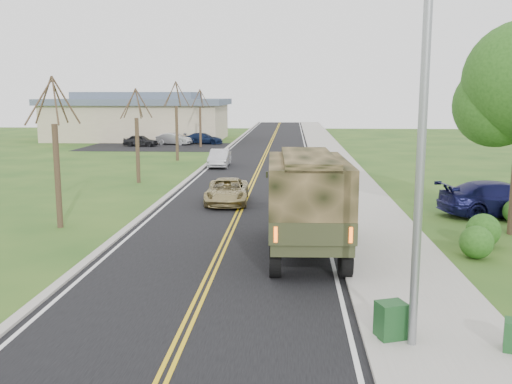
# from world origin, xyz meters

# --- Properties ---
(ground) EXTENTS (160.00, 160.00, 0.00)m
(ground) POSITION_xyz_m (0.00, 0.00, 0.00)
(ground) COLOR #224717
(ground) RESTS_ON ground
(road) EXTENTS (8.00, 120.00, 0.01)m
(road) POSITION_xyz_m (0.00, 40.00, 0.01)
(road) COLOR black
(road) RESTS_ON ground
(curb_right) EXTENTS (0.30, 120.00, 0.12)m
(curb_right) POSITION_xyz_m (4.15, 40.00, 0.06)
(curb_right) COLOR #9E998E
(curb_right) RESTS_ON ground
(sidewalk_right) EXTENTS (3.20, 120.00, 0.10)m
(sidewalk_right) POSITION_xyz_m (5.90, 40.00, 0.05)
(sidewalk_right) COLOR #9E998E
(sidewalk_right) RESTS_ON ground
(curb_left) EXTENTS (0.30, 120.00, 0.10)m
(curb_left) POSITION_xyz_m (-4.15, 40.00, 0.05)
(curb_left) COLOR #9E998E
(curb_left) RESTS_ON ground
(street_light) EXTENTS (1.65, 0.22, 8.00)m
(street_light) POSITION_xyz_m (4.90, -0.50, 4.43)
(street_light) COLOR gray
(street_light) RESTS_ON ground
(bare_tree_a) EXTENTS (1.93, 2.26, 6.08)m
(bare_tree_a) POSITION_xyz_m (-7.00, 10.00, 2.63)
(bare_tree_a) COLOR #38281C
(bare_tree_a) RESTS_ON ground
(bare_tree_b) EXTENTS (1.83, 2.14, 5.73)m
(bare_tree_b) POSITION_xyz_m (-7.00, 22.00, 2.48)
(bare_tree_b) COLOR #38281C
(bare_tree_b) RESTS_ON ground
(bare_tree_c) EXTENTS (2.04, 2.39, 6.42)m
(bare_tree_c) POSITION_xyz_m (-7.00, 34.00, 2.78)
(bare_tree_c) COLOR #38281C
(bare_tree_c) RESTS_ON ground
(bare_tree_d) EXTENTS (1.88, 2.20, 5.91)m
(bare_tree_d) POSITION_xyz_m (-7.00, 46.00, 2.55)
(bare_tree_d) COLOR #38281C
(bare_tree_d) RESTS_ON ground
(commercial_building) EXTENTS (25.50, 21.50, 5.65)m
(commercial_building) POSITION_xyz_m (-15.98, 55.97, 2.69)
(commercial_building) COLOR tan
(commercial_building) RESTS_ON ground
(military_truck) EXTENTS (2.67, 7.06, 3.48)m
(military_truck) POSITION_xyz_m (2.89, 6.54, 1.99)
(military_truck) COLOR black
(military_truck) RESTS_ON ground
(suv_champagne) EXTENTS (2.26, 4.51, 1.22)m
(suv_champagne) POSITION_xyz_m (-0.80, 15.63, 0.61)
(suv_champagne) COLOR #9C8B58
(suv_champagne) RESTS_ON ground
(sedan_silver) EXTENTS (1.41, 3.98, 1.31)m
(sedan_silver) POSITION_xyz_m (-3.00, 30.06, 0.65)
(sedan_silver) COLOR silver
(sedan_silver) RESTS_ON ground
(pickup_navy) EXTENTS (5.68, 3.08, 1.56)m
(pickup_navy) POSITION_xyz_m (11.63, 13.35, 0.78)
(pickup_navy) COLOR #10113B
(pickup_navy) RESTS_ON ground
(utility_box_near) EXTENTS (0.73, 0.67, 0.80)m
(utility_box_near) POSITION_xyz_m (4.60, -0.19, 0.50)
(utility_box_near) COLOR #16401B
(utility_box_near) RESTS_ON sidewalk_right
(lot_car_dark) EXTENTS (3.73, 1.86, 1.22)m
(lot_car_dark) POSITION_xyz_m (-13.40, 46.54, 0.61)
(lot_car_dark) COLOR black
(lot_car_dark) RESTS_ON ground
(lot_car_silver) EXTENTS (4.09, 2.41, 1.27)m
(lot_car_silver) POSITION_xyz_m (-10.34, 48.73, 0.64)
(lot_car_silver) COLOR #B1B1B6
(lot_car_silver) RESTS_ON ground
(lot_car_navy) EXTENTS (4.46, 2.51, 1.22)m
(lot_car_navy) POSITION_xyz_m (-7.28, 50.00, 0.61)
(lot_car_navy) COLOR #0F1B39
(lot_car_navy) RESTS_ON ground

